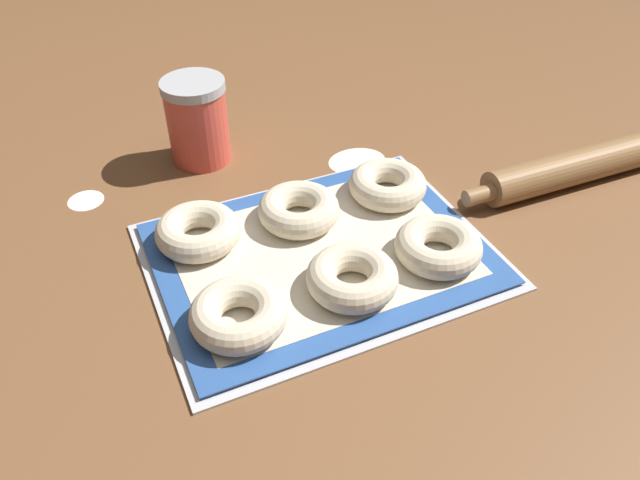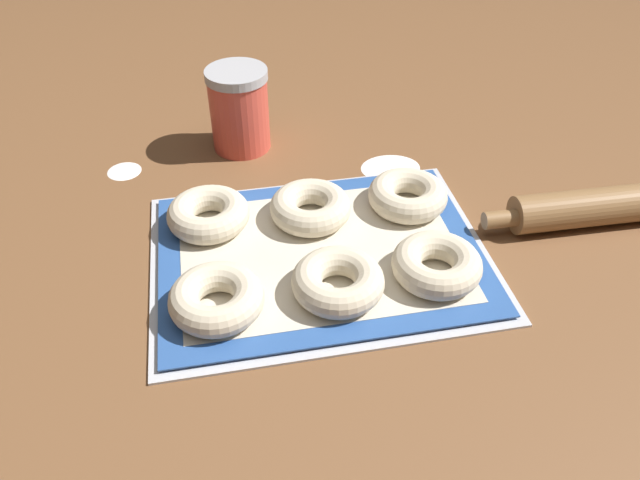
# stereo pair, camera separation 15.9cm
# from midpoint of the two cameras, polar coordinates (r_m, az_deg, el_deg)

# --- Properties ---
(ground_plane) EXTENTS (2.80, 2.80, 0.00)m
(ground_plane) POSITION_cam_midpoint_polar(r_m,az_deg,el_deg) (0.91, -4.26, -1.77)
(ground_plane) COLOR brown
(baking_tray) EXTENTS (0.48, 0.37, 0.01)m
(baking_tray) POSITION_cam_midpoint_polar(r_m,az_deg,el_deg) (0.90, -5.03, -1.73)
(baking_tray) COLOR silver
(baking_tray) RESTS_ON ground_plane
(baking_mat) EXTENTS (0.46, 0.35, 0.00)m
(baking_mat) POSITION_cam_midpoint_polar(r_m,az_deg,el_deg) (0.90, -5.05, -1.47)
(baking_mat) COLOR #2D569E
(baking_mat) RESTS_ON baking_tray
(bagel_front_left) EXTENTS (0.12, 0.12, 0.04)m
(bagel_front_left) POSITION_cam_midpoint_polar(r_m,az_deg,el_deg) (0.80, -13.23, -7.12)
(bagel_front_left) COLOR beige
(bagel_front_left) RESTS_ON baking_mat
(bagel_front_center) EXTENTS (0.12, 0.12, 0.04)m
(bagel_front_center) POSITION_cam_midpoint_polar(r_m,az_deg,el_deg) (0.82, -2.52, -3.87)
(bagel_front_center) COLOR beige
(bagel_front_center) RESTS_ON baking_mat
(bagel_front_right) EXTENTS (0.12, 0.12, 0.04)m
(bagel_front_right) POSITION_cam_midpoint_polar(r_m,az_deg,el_deg) (0.87, 5.76, -0.96)
(bagel_front_right) COLOR beige
(bagel_front_right) RESTS_ON baking_mat
(bagel_back_left) EXTENTS (0.12, 0.12, 0.04)m
(bagel_back_left) POSITION_cam_midpoint_polar(r_m,az_deg,el_deg) (0.93, -15.96, 0.42)
(bagel_back_left) COLOR beige
(bagel_back_left) RESTS_ON baking_mat
(bagel_back_center) EXTENTS (0.12, 0.12, 0.04)m
(bagel_back_center) POSITION_cam_midpoint_polar(r_m,az_deg,el_deg) (0.94, -6.77, 2.46)
(bagel_back_center) COLOR beige
(bagel_back_center) RESTS_ON baking_mat
(bagel_back_right) EXTENTS (0.12, 0.12, 0.04)m
(bagel_back_right) POSITION_cam_midpoint_polar(r_m,az_deg,el_deg) (0.99, 1.67, 4.78)
(bagel_back_right) COLOR beige
(bagel_back_right) RESTS_ON baking_mat
(flour_canister) EXTENTS (0.11, 0.11, 0.15)m
(flour_canister) POSITION_cam_midpoint_polar(r_m,az_deg,el_deg) (1.11, -15.27, 10.22)
(flour_canister) COLOR #DB4C3D
(flour_canister) RESTS_ON ground_plane
(rolling_pin) EXTENTS (0.43, 0.07, 0.06)m
(rolling_pin) POSITION_cam_midpoint_polar(r_m,az_deg,el_deg) (1.09, 18.56, 5.91)
(rolling_pin) COLOR olive
(rolling_pin) RESTS_ON ground_plane
(flour_patch_near) EXTENTS (0.06, 0.06, 0.00)m
(flour_patch_near) POSITION_cam_midpoint_polar(r_m,az_deg,el_deg) (1.11, -24.62, 3.08)
(flour_patch_near) COLOR white
(flour_patch_near) RESTS_ON ground_plane
(flour_patch_far) EXTENTS (0.10, 0.08, 0.00)m
(flour_patch_far) POSITION_cam_midpoint_polar(r_m,az_deg,el_deg) (1.10, -0.71, 7.03)
(flour_patch_far) COLOR white
(flour_patch_far) RESTS_ON ground_plane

